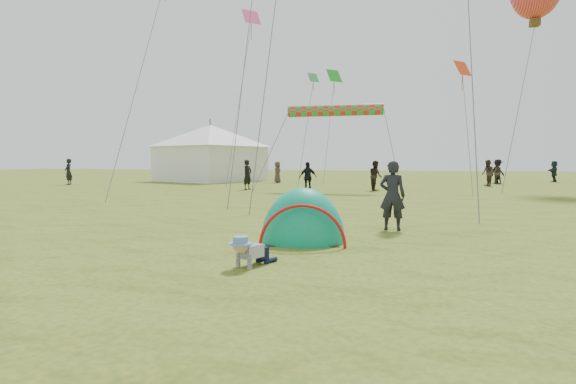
% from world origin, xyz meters
% --- Properties ---
extents(ground, '(140.00, 140.00, 0.00)m').
position_xyz_m(ground, '(0.00, 0.00, 0.00)').
color(ground, '#35571B').
extents(crawling_toddler, '(0.70, 0.80, 0.51)m').
position_xyz_m(crawling_toddler, '(-0.97, 0.03, 0.26)').
color(crawling_toddler, black).
rests_on(crawling_toddler, ground).
extents(popup_tent, '(1.96, 1.73, 2.22)m').
position_xyz_m(popup_tent, '(-0.60, 2.31, 0.00)').
color(popup_tent, '#0C864A').
rests_on(popup_tent, ground).
extents(standing_adult, '(0.64, 0.46, 1.65)m').
position_xyz_m(standing_adult, '(1.13, 4.35, 0.83)').
color(standing_adult, black).
rests_on(standing_adult, ground).
extents(event_marquee, '(9.30, 9.30, 4.89)m').
position_xyz_m(event_marquee, '(-13.74, 27.47, 2.45)').
color(event_marquee, white).
rests_on(event_marquee, ground).
extents(crowd_person_0, '(0.61, 0.75, 1.79)m').
position_xyz_m(crowd_person_0, '(-20.79, 19.64, 0.89)').
color(crowd_person_0, black).
rests_on(crowd_person_0, ground).
extents(crowd_person_1, '(0.88, 0.98, 1.66)m').
position_xyz_m(crowd_person_1, '(-0.02, 18.59, 0.83)').
color(crowd_person_1, black).
rests_on(crowd_person_1, ground).
extents(crowd_person_2, '(1.00, 0.79, 1.59)m').
position_xyz_m(crowd_person_2, '(-3.29, 16.04, 0.79)').
color(crowd_person_2, black).
rests_on(crowd_person_2, ground).
extents(crowd_person_3, '(1.30, 1.19, 1.75)m').
position_xyz_m(crowd_person_3, '(8.06, 28.25, 0.88)').
color(crowd_person_3, black).
rests_on(crowd_person_3, ground).
extents(crowd_person_6, '(0.60, 0.72, 1.70)m').
position_xyz_m(crowd_person_6, '(-7.14, 17.66, 0.85)').
color(crowd_person_6, black).
rests_on(crowd_person_6, ground).
extents(crowd_person_7, '(0.86, 0.72, 1.58)m').
position_xyz_m(crowd_person_7, '(7.97, 28.22, 0.79)').
color(crowd_person_7, '#383129').
rests_on(crowd_person_7, ground).
extents(crowd_person_10, '(0.59, 0.83, 1.60)m').
position_xyz_m(crowd_person_10, '(-7.58, 25.69, 0.80)').
color(crowd_person_10, '#443730').
rests_on(crowd_person_10, ground).
extents(crowd_person_11, '(1.26, 1.54, 1.64)m').
position_xyz_m(crowd_person_11, '(12.94, 32.45, 0.82)').
color(crowd_person_11, '#1C282D').
rests_on(crowd_person_11, ground).
extents(crowd_person_13, '(0.81, 0.95, 1.72)m').
position_xyz_m(crowd_person_13, '(6.79, 24.74, 0.86)').
color(crowd_person_13, '#3C2B23').
rests_on(crowd_person_13, ground).
extents(rainbow_tube_kite, '(5.23, 0.64, 0.64)m').
position_xyz_m(rainbow_tube_kite, '(-2.23, 18.19, 4.41)').
color(rainbow_tube_kite, red).
extents(diamond_kite_3, '(0.82, 0.82, 0.67)m').
position_xyz_m(diamond_kite_3, '(-4.85, 25.45, 7.58)').
color(diamond_kite_3, green).
extents(diamond_kite_5, '(1.30, 1.30, 1.06)m').
position_xyz_m(diamond_kite_5, '(-8.94, 23.85, 11.64)').
color(diamond_kite_5, '#F3457F').
extents(diamond_kite_6, '(1.08, 1.08, 0.88)m').
position_xyz_m(diamond_kite_6, '(4.59, 20.62, 6.83)').
color(diamond_kite_6, '#E94111').
extents(diamond_kite_9, '(1.28, 1.28, 1.05)m').
position_xyz_m(diamond_kite_9, '(-3.93, 29.45, 8.39)').
color(diamond_kite_9, '#159717').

